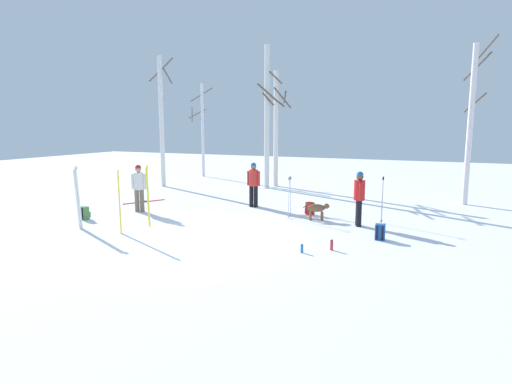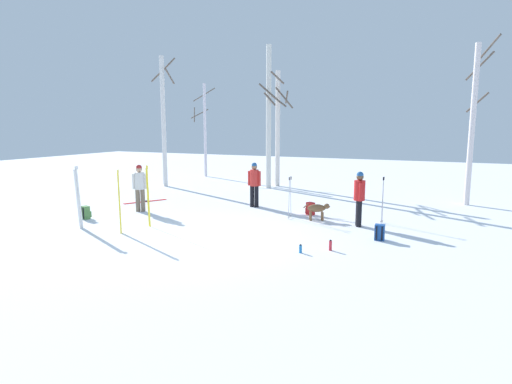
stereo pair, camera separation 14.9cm
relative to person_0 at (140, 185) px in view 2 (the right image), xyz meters
name	(u,v)px [view 2 (the right image)]	position (x,y,z in m)	size (l,w,h in m)	color
ground_plane	(200,239)	(4.00, -2.38, -0.98)	(60.00, 60.00, 0.00)	white
person_0	(140,185)	(0.00, 0.00, 0.00)	(0.46, 0.34, 1.72)	#72604C
person_1	(254,182)	(3.42, 2.51, 0.00)	(0.52, 0.34, 1.72)	black
person_2	(359,195)	(7.70, 0.97, 0.00)	(0.34, 0.50, 1.72)	black
dog	(318,209)	(6.31, 1.25, -0.59)	(0.84, 0.45, 0.57)	brown
ski_pair_planted_0	(78,198)	(0.03, -2.86, -0.03)	(0.02, 0.23, 1.92)	white
ski_pair_planted_1	(119,202)	(1.57, -2.80, -0.05)	(0.10, 0.16, 1.87)	yellow
ski_pair_planted_2	(148,196)	(1.76, -1.75, -0.03)	(0.19, 0.12, 1.91)	yellow
ski_pair_lying_0	(146,202)	(-1.12, 1.67, -0.97)	(1.03, 1.66, 0.05)	red
ski_poles_0	(290,196)	(5.37, 1.12, -0.22)	(0.07, 0.27, 1.42)	#B2B2BC
ski_poles_1	(383,199)	(8.31, 1.65, -0.18)	(0.07, 0.23, 1.50)	#B2B2BC
backpack_0	(86,213)	(-0.85, -1.78, -0.77)	(0.31, 0.33, 0.44)	#4C7F3F
backpack_1	(310,209)	(5.82, 2.00, -0.77)	(0.32, 0.34, 0.44)	red
backpack_2	(380,232)	(8.56, -0.44, -0.77)	(0.27, 0.30, 0.44)	#1E4C99
water_bottle_0	(330,245)	(7.58, -1.96, -0.85)	(0.08, 0.08, 0.27)	red
water_bottle_1	(301,249)	(6.96, -2.48, -0.88)	(0.07, 0.07, 0.22)	#1E72BF
birch_tree_0	(205,128)	(-3.48, 10.34, 1.93)	(1.18, 1.83, 5.58)	silver
birch_tree_1	(164,119)	(-3.12, 5.79, 2.43)	(1.29, 1.15, 6.50)	silver
birch_tree_2	(269,116)	(1.98, 7.36, 2.55)	(0.95, 1.08, 6.92)	silver
birch_tree_3	(278,127)	(2.14, 8.19, 2.03)	(1.16, 1.39, 5.80)	silver
birch_tree_4	(473,122)	(10.90, 6.41, 2.25)	(1.12, 0.85, 6.44)	silver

